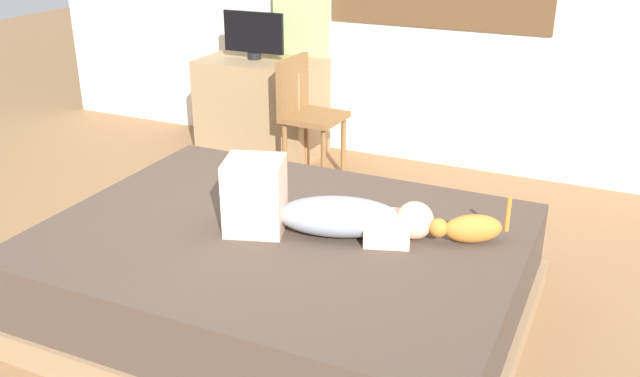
% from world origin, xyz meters
% --- Properties ---
extents(ground_plane, '(16.00, 16.00, 0.00)m').
position_xyz_m(ground_plane, '(0.00, 0.00, 0.00)').
color(ground_plane, olive).
extents(bed, '(2.20, 1.67, 0.46)m').
position_xyz_m(bed, '(0.15, 0.14, 0.23)').
color(bed, '#997A56').
rests_on(bed, ground).
extents(person_lying, '(0.93, 0.51, 0.34)m').
position_xyz_m(person_lying, '(0.30, 0.19, 0.57)').
color(person_lying, '#8C939E').
rests_on(person_lying, bed).
extents(cat, '(0.32, 0.23, 0.21)m').
position_xyz_m(cat, '(0.95, 0.39, 0.53)').
color(cat, '#C67A2D').
rests_on(cat, bed).
extents(desk, '(0.90, 0.56, 0.74)m').
position_xyz_m(desk, '(-1.06, 2.13, 0.37)').
color(desk, '#997A56').
rests_on(desk, ground).
extents(tv_monitor, '(0.48, 0.10, 0.35)m').
position_xyz_m(tv_monitor, '(-1.12, 2.13, 0.92)').
color(tv_monitor, black).
rests_on(tv_monitor, desk).
extents(cup, '(0.07, 0.07, 0.08)m').
position_xyz_m(cup, '(-0.73, 1.95, 0.78)').
color(cup, gold).
rests_on(cup, desk).
extents(chair_by_desk, '(0.40, 0.40, 0.86)m').
position_xyz_m(chair_by_desk, '(-0.54, 1.80, 0.51)').
color(chair_by_desk, brown).
rests_on(chair_by_desk, ground).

